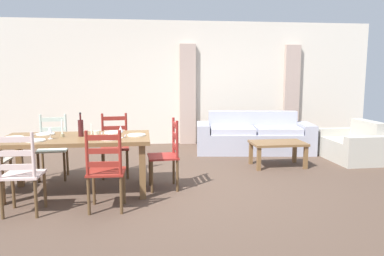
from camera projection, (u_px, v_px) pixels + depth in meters
The scene contains 31 objects.
ground_plane at pixel (175, 187), 5.34m from camera, with size 9.60×9.60×0.02m, color brown.
wall_far at pixel (162, 83), 8.37m from camera, with size 9.60×0.16×2.70m, color silver.
curtain_panel_left at pixel (188, 95), 8.35m from camera, with size 0.35×0.08×2.20m, color tan.
curtain_panel_right at pixel (292, 94), 8.66m from camera, with size 0.35×0.08×2.20m, color tan.
dining_table at pixel (77, 143), 4.96m from camera, with size 1.90×0.96×0.75m.
dining_chair_near_left at pixel (21, 173), 4.19m from camera, with size 0.44×0.42×0.96m.
dining_chair_near_right at pixel (106, 171), 4.31m from camera, with size 0.44×0.42×0.96m.
dining_chair_far_left at pixel (53, 147), 5.68m from camera, with size 0.45×0.43×0.96m.
dining_chair_far_right at pixel (115, 145), 5.81m from camera, with size 0.44×0.42×0.96m.
dining_chair_head_east at pixel (167, 154), 5.17m from camera, with size 0.42×0.44×0.96m.
dinner_plate_near_left at pixel (35, 140), 4.65m from camera, with size 0.24×0.24×0.02m, color white.
fork_near_left at pixel (23, 141), 4.63m from camera, with size 0.02×0.17×0.01m, color silver.
dinner_plate_near_right at pixel (110, 139), 4.76m from camera, with size 0.24×0.24×0.02m, color white.
fork_near_right at pixel (98, 139), 4.74m from camera, with size 0.02×0.17×0.01m, color silver.
dinner_plate_far_left at pixel (45, 134), 5.14m from camera, with size 0.24×0.24×0.02m, color white.
fork_far_left at pixel (34, 135), 5.12m from camera, with size 0.02×0.17×0.01m, color silver.
dinner_plate_far_right at pixel (113, 133), 5.25m from camera, with size 0.24×0.24×0.02m, color white.
fork_far_right at pixel (102, 133), 5.24m from camera, with size 0.02×0.17×0.01m, color silver.
dinner_plate_head_west at pixel (14, 138), 4.85m from camera, with size 0.24×0.24×0.02m, color white.
fork_head_west at pixel (2, 138), 4.83m from camera, with size 0.02×0.17×0.01m, color silver.
dinner_plate_head_east at pixel (137, 135), 5.05m from camera, with size 0.24×0.24×0.02m, color white.
fork_head_east at pixel (125, 136), 5.03m from camera, with size 0.02×0.17×0.01m, color silver.
wine_bottle at pixel (81, 128), 4.98m from camera, with size 0.07×0.07×0.32m.
wine_glass_near_left at pixel (50, 130), 4.78m from camera, with size 0.06×0.06×0.16m.
wine_glass_near_right at pixel (121, 129), 4.86m from camera, with size 0.06×0.06×0.16m.
coffee_cup_primary at pixel (96, 134), 4.89m from camera, with size 0.07×0.07×0.09m, color beige.
candle_tall at pixel (62, 132), 4.94m from camera, with size 0.05×0.05×0.23m.
candle_short at pixel (92, 134), 4.93m from camera, with size 0.05×0.05×0.17m.
couch at pixel (254, 137), 7.60m from camera, with size 2.37×1.11×0.80m.
coffee_table at pixel (278, 146), 6.40m from camera, with size 0.90×0.56×0.42m.
armchair_upholstered at pixel (355, 147), 6.87m from camera, with size 0.82×1.17×0.72m.
Camera 1 is at (-0.44, -5.15, 1.59)m, focal length 35.38 mm.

